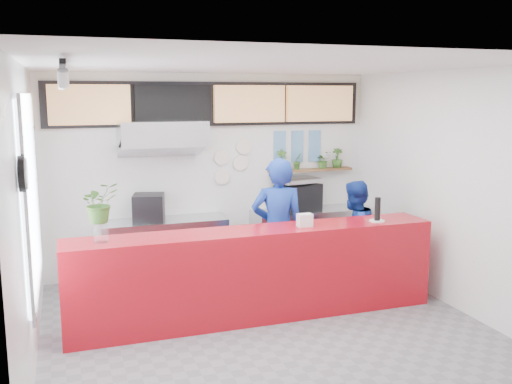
{
  "coord_description": "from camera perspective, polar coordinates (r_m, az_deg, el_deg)",
  "views": [
    {
      "loc": [
        -2.14,
        -5.86,
        2.69
      ],
      "look_at": [
        0.1,
        0.7,
        1.5
      ],
      "focal_mm": 40.0,
      "sensor_mm": 36.0,
      "label": 1
    }
  ],
  "objects": [
    {
      "name": "photo_frame_d",
      "position": [
        9.0,
        2.38,
        3.73
      ],
      "size": [
        0.2,
        0.02,
        0.25
      ],
      "primitive_type": "cube",
      "color": "#598CBF",
      "rests_on": "wall_back"
    },
    {
      "name": "wall_back",
      "position": [
        8.71,
        -4.45,
        1.85
      ],
      "size": [
        5.0,
        0.0,
        5.0
      ],
      "primitive_type": "plane",
      "rotation": [
        1.57,
        0.0,
        0.0
      ],
      "color": "white",
      "rests_on": "ground"
    },
    {
      "name": "herb_c",
      "position": [
        9.22,
        6.73,
        3.22
      ],
      "size": [
        0.28,
        0.26,
        0.27
      ],
      "primitive_type": "imported",
      "rotation": [
        0.0,
        0.0,
        0.2
      ],
      "color": "#356122",
      "rests_on": "herb_shelf"
    },
    {
      "name": "floor",
      "position": [
        6.8,
        1.14,
        -13.58
      ],
      "size": [
        5.0,
        5.0,
        0.0
      ],
      "primitive_type": "plane",
      "color": "slate",
      "rests_on": "ground"
    },
    {
      "name": "photo_frame_c",
      "position": [
        9.21,
        5.89,
        5.38
      ],
      "size": [
        0.2,
        0.02,
        0.25
      ],
      "primitive_type": "cube",
      "color": "#598CBF",
      "rests_on": "wall_back"
    },
    {
      "name": "pepper_mill",
      "position": [
        7.36,
        12.06,
        -1.66
      ],
      "size": [
        0.1,
        0.1,
        0.29
      ],
      "primitive_type": "cylinder",
      "rotation": [
        0.0,
        0.0,
        0.39
      ],
      "color": "black",
      "rests_on": "white_plate"
    },
    {
      "name": "photo_frame_b",
      "position": [
        9.09,
        4.16,
        5.35
      ],
      "size": [
        0.2,
        0.02,
        0.25
      ],
      "primitive_type": "cube",
      "color": "#598CBF",
      "rests_on": "wall_back"
    },
    {
      "name": "menu_board_mid_right",
      "position": [
        8.68,
        -0.65,
        8.81
      ],
      "size": [
        1.1,
        0.1,
        0.55
      ],
      "primitive_type": "cube",
      "color": "tan",
      "rests_on": "wall_back"
    },
    {
      "name": "wall_clock_rim",
      "position": [
        5.02,
        -22.36,
        1.68
      ],
      "size": [
        0.05,
        0.3,
        0.3
      ],
      "primitive_type": "cylinder",
      "rotation": [
        0.0,
        1.57,
        0.0
      ],
      "color": "black",
      "rests_on": "wall_left"
    },
    {
      "name": "track_rail",
      "position": [
        5.87,
        -18.84,
        11.68
      ],
      "size": [
        0.05,
        2.4,
        0.04
      ],
      "primitive_type": "cube",
      "color": "black",
      "rests_on": "ceiling"
    },
    {
      "name": "espresso_tray",
      "position": [
        8.86,
        4.25,
        1.21
      ],
      "size": [
        0.72,
        0.56,
        0.06
      ],
      "primitive_type": "cube",
      "rotation": [
        0.0,
        0.0,
        0.19
      ],
      "color": "#AAADB1",
      "rests_on": "espresso_machine"
    },
    {
      "name": "window_pane",
      "position": [
        6.25,
        -21.62,
        -0.06
      ],
      "size": [
        0.04,
        2.2,
        1.9
      ],
      "primitive_type": "cube",
      "color": "silver",
      "rests_on": "wall_left"
    },
    {
      "name": "dec_plate_c",
      "position": [
        8.73,
        -3.44,
        1.55
      ],
      "size": [
        0.24,
        0.03,
        0.24
      ],
      "primitive_type": "cylinder",
      "rotation": [
        1.57,
        0.0,
        0.0
      ],
      "color": "silver",
      "rests_on": "wall_back"
    },
    {
      "name": "menu_board_mid_left",
      "position": [
        8.39,
        -8.28,
        8.68
      ],
      "size": [
        1.1,
        0.1,
        0.55
      ],
      "primitive_type": "cube",
      "color": "black",
      "rests_on": "wall_back"
    },
    {
      "name": "glass_vase",
      "position": [
        6.43,
        -15.24,
        -4.05
      ],
      "size": [
        0.16,
        0.16,
        0.19
      ],
      "primitive_type": "cylinder",
      "rotation": [
        0.0,
        0.0,
        0.04
      ],
      "color": "silver",
      "rests_on": "service_counter"
    },
    {
      "name": "dec_plate_d",
      "position": [
        8.78,
        -1.26,
        4.57
      ],
      "size": [
        0.24,
        0.03,
        0.24
      ],
      "primitive_type": "cylinder",
      "rotation": [
        1.57,
        0.0,
        0.0
      ],
      "color": "silver",
      "rests_on": "wall_back"
    },
    {
      "name": "napkin_holder",
      "position": [
        6.97,
        4.89,
        -2.82
      ],
      "size": [
        0.18,
        0.11,
        0.16
      ],
      "primitive_type": "cube",
      "rotation": [
        0.0,
        0.0,
        -0.0
      ],
      "color": "silver",
      "rests_on": "service_counter"
    },
    {
      "name": "menu_board_far_right",
      "position": [
        9.11,
        6.39,
        8.79
      ],
      "size": [
        1.1,
        0.1,
        0.55
      ],
      "primitive_type": "cube",
      "color": "tan",
      "rests_on": "wall_back"
    },
    {
      "name": "panini_oven",
      "position": [
        8.3,
        -10.67,
        -1.54
      ],
      "size": [
        0.52,
        0.52,
        0.38
      ],
      "primitive_type": "cube",
      "rotation": [
        0.0,
        0.0,
        -0.24
      ],
      "color": "black",
      "rests_on": "prep_bench"
    },
    {
      "name": "dec_plate_a",
      "position": [
        8.69,
        -3.46,
        3.51
      ],
      "size": [
        0.24,
        0.03,
        0.24
      ],
      "primitive_type": "cylinder",
      "rotation": [
        1.57,
        0.0,
        0.0
      ],
      "color": "silver",
      "rests_on": "wall_back"
    },
    {
      "name": "soffit",
      "position": [
        8.6,
        -4.47,
        8.77
      ],
      "size": [
        4.8,
        0.04,
        0.65
      ],
      "primitive_type": "cube",
      "color": "black",
      "rests_on": "wall_back"
    },
    {
      "name": "window_frame",
      "position": [
        6.25,
        -21.44,
        -0.05
      ],
      "size": [
        0.03,
        2.3,
        2.0
      ],
      "primitive_type": "cube",
      "color": "#B2B5BA",
      "rests_on": "wall_left"
    },
    {
      "name": "wall_clock_face",
      "position": [
        5.01,
        -22.02,
        1.7
      ],
      "size": [
        0.02,
        0.26,
        0.26
      ],
      "primitive_type": "cylinder",
      "rotation": [
        0.0,
        1.57,
        0.0
      ],
      "color": "white",
      "rests_on": "wall_left"
    },
    {
      "name": "photo_frame_e",
      "position": [
        9.11,
        4.14,
        3.78
      ],
      "size": [
        0.2,
        0.02,
        0.25
      ],
      "primitive_type": "cube",
      "color": "#598CBF",
      "rests_on": "wall_back"
    },
    {
      "name": "hood_lip",
      "position": [
        8.16,
        -9.34,
        4.4
      ],
      "size": [
        1.2,
        0.69,
        0.31
      ],
      "primitive_type": "cube",
      "rotation": [
        -0.35,
        0.0,
        0.0
      ],
      "color": "#B2B5BA",
      "rests_on": "ceiling"
    },
    {
      "name": "prep_bench",
      "position": [
        8.47,
        -9.11,
        -5.72
      ],
      "size": [
        1.8,
        0.6,
        0.9
      ],
      "primitive_type": "cube",
      "color": "#B2B5BA",
      "rests_on": "ground"
    },
    {
      "name": "menu_board_far_left",
      "position": [
        8.25,
        -16.31,
        8.38
      ],
      "size": [
        1.1,
        0.1,
        0.55
      ],
      "primitive_type": "cube",
      "color": "tan",
      "rests_on": "wall_back"
    },
    {
      "name": "photo_frame_a",
      "position": [
        8.98,
        2.39,
        5.31
      ],
      "size": [
        0.2,
        0.02,
        0.25
      ],
      "primitive_type": "cube",
      "color": "#598CBF",
      "rests_on": "wall_back"
    },
    {
      "name": "herb_d",
      "position": [
        9.33,
        8.12,
        3.4
      ],
      "size": [
        0.22,
        0.21,
        0.31
      ],
      "primitive_type": "imported",
      "rotation": [
        0.0,
        0.0,
        -0.34
      ],
      "color": "#356122",
      "rests_on": "herb_shelf"
    },
    {
      "name": "service_counter",
      "position": [
        6.96,
        0.02,
        -8.18
      ],
      "size": [
        4.5,
        0.6,
        1.1
      ],
      "primitive_type": "cube",
      "color": "#A50B16",
      "rests_on": "ground"
    },
    {
      "name": "herb_a",
      "position": [
        8.93,
        2.59,
        3.27
      ],
      "size": [
        0.2,
        0.16,
        0.33
      ],
      "primitive_type": "imported",
      "rotation": [
        0.0,
        0.0,
        -0.23
      ],
      "color": "#356122",
      "rests_on": "herb_shelf"
    },
    {
      "name": "right_bench",
      "position": [
        9.12,
        5.31,
        -4.52
      ],
      "size": [
        1.8,
        0.6,
        0.9
      ],
      "primitive_type": "cube",
      "color": "#B2B5BA",
      "rests_on": "ground"
    },
    {
      "name": "photo_frame_f",
      "position": [
        9.23,
        5.86,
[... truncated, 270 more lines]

